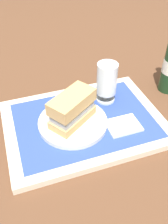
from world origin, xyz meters
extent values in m
plane|color=brown|center=(0.00, 0.00, 0.00)|extent=(3.00, 3.00, 0.00)
cube|color=beige|center=(0.00, 0.00, 0.01)|extent=(0.44, 0.32, 0.02)
cube|color=#2D4793|center=(0.00, 0.00, 0.02)|extent=(0.38, 0.27, 0.00)
cylinder|color=silver|center=(-0.03, -0.01, 0.03)|extent=(0.19, 0.19, 0.01)
cube|color=tan|center=(-0.03, -0.01, 0.05)|extent=(0.14, 0.13, 0.02)
cube|color=#9EA3A8|center=(-0.03, -0.01, 0.07)|extent=(0.13, 0.11, 0.02)
cube|color=silver|center=(-0.03, -0.01, 0.08)|extent=(0.12, 0.10, 0.01)
sphere|color=#47932D|center=(0.01, 0.02, 0.09)|extent=(0.04, 0.04, 0.04)
cube|color=tan|center=(-0.03, -0.01, 0.10)|extent=(0.14, 0.13, 0.04)
cylinder|color=silver|center=(0.09, 0.06, 0.02)|extent=(0.06, 0.06, 0.01)
cylinder|color=silver|center=(0.09, 0.06, 0.04)|extent=(0.01, 0.01, 0.02)
cylinder|color=silver|center=(0.09, 0.06, 0.10)|extent=(0.06, 0.06, 0.09)
cylinder|color=gold|center=(0.09, 0.06, 0.08)|extent=(0.06, 0.06, 0.05)
cylinder|color=white|center=(0.09, 0.06, 0.11)|extent=(0.05, 0.05, 0.01)
cube|color=white|center=(0.09, -0.06, 0.02)|extent=(0.09, 0.07, 0.01)
camera|label=1|loc=(-0.17, -0.49, 0.50)|focal=39.98mm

